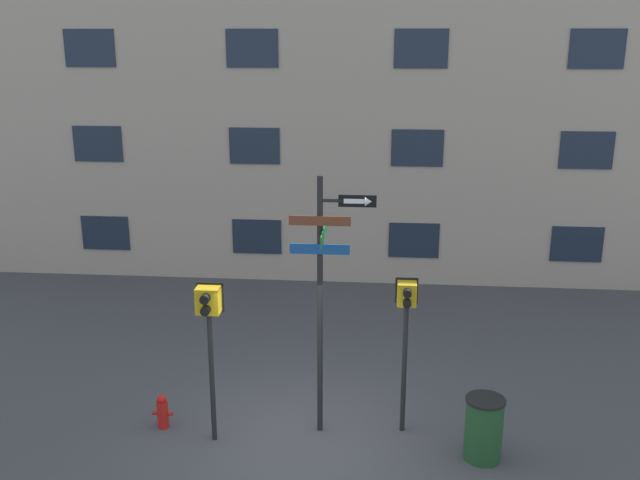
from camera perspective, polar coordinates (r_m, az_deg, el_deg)
The scene contains 7 objects.
ground_plane at distance 11.69m, azimuth -1.43°, elevation -15.63°, with size 60.00×60.00×0.00m, color #424244.
building_facade at distance 17.70m, azimuth 1.34°, elevation 15.09°, with size 24.00×0.63×11.67m.
street_sign_pole at distance 10.83m, azimuth 0.34°, elevation -3.50°, with size 1.29×1.08×4.17m.
pedestrian_signal_left at distance 10.87m, azimuth -8.87°, elevation -6.24°, with size 0.41×0.40×2.57m.
pedestrian_signal_right at distance 11.10m, azimuth 6.90°, elevation -6.08°, with size 0.35×0.40×2.55m.
fire_hydrant at distance 12.11m, azimuth -12.49°, elevation -13.26°, with size 0.34×0.18×0.58m.
trash_bin at distance 11.25m, azimuth 12.96°, elevation -14.49°, with size 0.59×0.59×0.99m.
Camera 1 is at (1.15, -9.87, 6.15)m, focal length 40.00 mm.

